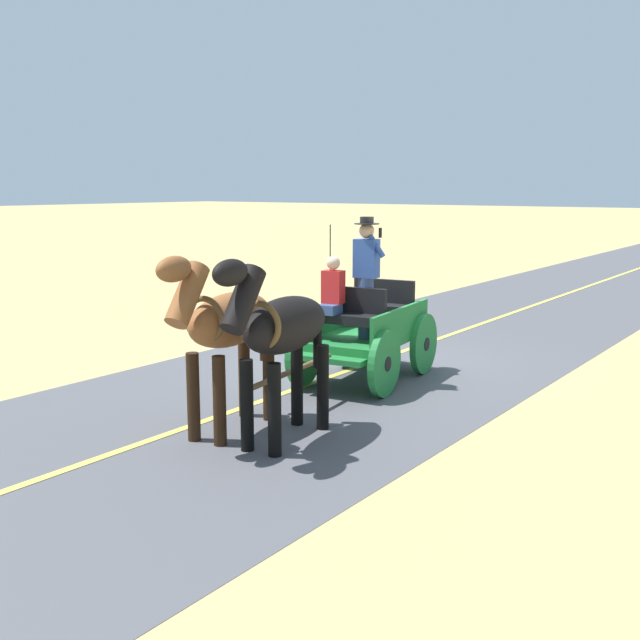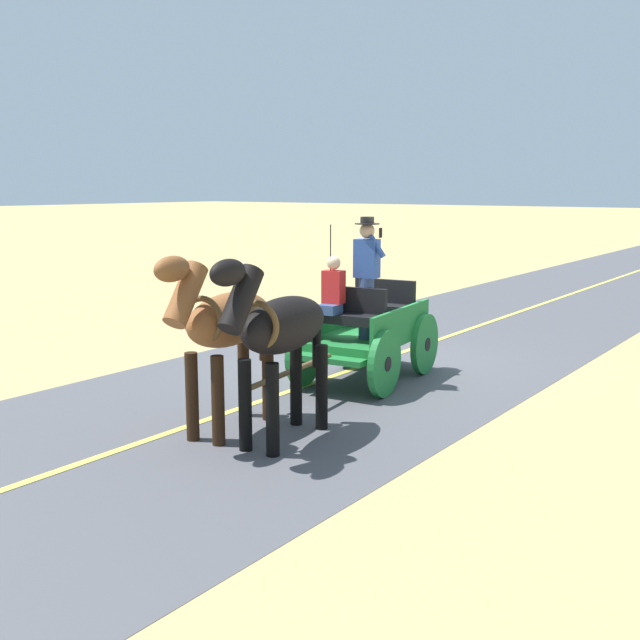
{
  "view_description": "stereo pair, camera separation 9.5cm",
  "coord_description": "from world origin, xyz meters",
  "px_view_note": "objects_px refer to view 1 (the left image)",
  "views": [
    {
      "loc": [
        -6.58,
        10.53,
        2.93
      ],
      "look_at": [
        -0.51,
        2.05,
        1.1
      ],
      "focal_mm": 42.81,
      "sensor_mm": 36.0,
      "label": 1
    },
    {
      "loc": [
        -6.65,
        10.47,
        2.93
      ],
      "look_at": [
        -0.51,
        2.05,
        1.1
      ],
      "focal_mm": 42.81,
      "sensor_mm": 36.0,
      "label": 2
    }
  ],
  "objects_px": {
    "horse_off_side": "(226,325)",
    "horse_near_side": "(281,330)",
    "traffic_cone": "(323,317)",
    "horse_drawn_carriage": "(364,328)"
  },
  "relations": [
    {
      "from": "horse_off_side",
      "to": "horse_near_side",
      "type": "bearing_deg",
      "value": -172.73
    },
    {
      "from": "horse_near_side",
      "to": "horse_off_side",
      "type": "bearing_deg",
      "value": 7.27
    },
    {
      "from": "traffic_cone",
      "to": "horse_off_side",
      "type": "bearing_deg",
      "value": 115.81
    },
    {
      "from": "horse_drawn_carriage",
      "to": "horse_off_side",
      "type": "xyz_separation_m",
      "value": [
        -0.01,
        3.05,
        0.51
      ]
    },
    {
      "from": "horse_drawn_carriage",
      "to": "horse_near_side",
      "type": "distance_m",
      "value": 3.09
    },
    {
      "from": "horse_drawn_carriage",
      "to": "horse_near_side",
      "type": "bearing_deg",
      "value": 104.32
    },
    {
      "from": "horse_near_side",
      "to": "horse_off_side",
      "type": "height_order",
      "value": "same"
    },
    {
      "from": "horse_drawn_carriage",
      "to": "traffic_cone",
      "type": "xyz_separation_m",
      "value": [
        2.97,
        -3.11,
        -0.57
      ]
    },
    {
      "from": "horse_near_side",
      "to": "horse_off_side",
      "type": "relative_size",
      "value": 1.0
    },
    {
      "from": "horse_drawn_carriage",
      "to": "horse_near_side",
      "type": "relative_size",
      "value": 2.04
    }
  ]
}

